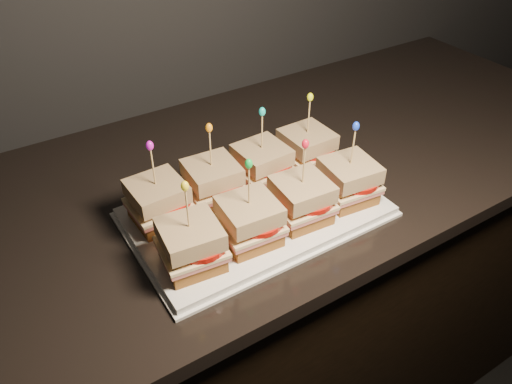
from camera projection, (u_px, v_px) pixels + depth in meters
granite_slab at (37, 252)px, 0.86m from camera, size 2.68×0.70×0.03m
platter at (256, 212)px, 0.91m from camera, size 0.44×0.27×0.02m
platter_rim at (256, 215)px, 0.91m from camera, size 0.45×0.29×0.01m
sandwich_0_bread_bot at (160, 214)px, 0.87m from camera, size 0.09×0.09×0.02m
sandwich_0_ham at (159, 207)px, 0.86m from camera, size 0.10×0.10×0.01m
sandwich_0_cheese at (159, 204)px, 0.86m from camera, size 0.10×0.10×0.01m
sandwich_0_tomato at (166, 200)px, 0.85m from camera, size 0.09×0.09×0.01m
sandwich_0_bread_top at (157, 191)px, 0.84m from camera, size 0.09×0.09×0.03m
sandwich_0_pick at (153, 169)px, 0.81m from camera, size 0.00×0.00×0.09m
sandwich_0_frill at (150, 146)px, 0.79m from camera, size 0.01×0.01×0.02m
sandwich_1_bread_bot at (213, 194)px, 0.92m from camera, size 0.09×0.09×0.02m
sandwich_1_ham at (213, 187)px, 0.91m from camera, size 0.10×0.10×0.01m
sandwich_1_cheese at (213, 184)px, 0.90m from camera, size 0.10×0.10×0.01m
sandwich_1_tomato at (220, 180)px, 0.90m from camera, size 0.09×0.09×0.01m
sandwich_1_bread_top at (212, 172)px, 0.89m from camera, size 0.09×0.09×0.03m
sandwich_1_pick at (211, 151)px, 0.86m from camera, size 0.00×0.00×0.09m
sandwich_1_frill at (209, 128)px, 0.83m from camera, size 0.01×0.01×0.02m
sandwich_2_bread_bot at (262, 177)px, 0.96m from camera, size 0.09×0.09×0.02m
sandwich_2_ham at (262, 170)px, 0.95m from camera, size 0.10×0.10×0.01m
sandwich_2_cheese at (262, 167)px, 0.95m from camera, size 0.10×0.10×0.01m
sandwich_2_tomato at (269, 163)px, 0.94m from camera, size 0.09×0.09×0.01m
sandwich_2_bread_top at (262, 155)px, 0.93m from camera, size 0.09×0.09×0.03m
sandwich_2_pick at (262, 134)px, 0.90m from camera, size 0.00×0.00×0.09m
sandwich_2_frill at (262, 112)px, 0.88m from camera, size 0.01×0.01×0.02m
sandwich_3_bread_bot at (306, 160)px, 1.00m from camera, size 0.09×0.09×0.02m
sandwich_3_ham at (306, 154)px, 1.00m from camera, size 0.10×0.09×0.01m
sandwich_3_cheese at (306, 151)px, 0.99m from camera, size 0.10×0.10×0.01m
sandwich_3_tomato at (313, 147)px, 0.99m from camera, size 0.09×0.09×0.01m
sandwich_3_bread_top at (307, 139)px, 0.97m from camera, size 0.09×0.09×0.03m
sandwich_3_pick at (309, 119)px, 0.95m from camera, size 0.00×0.00×0.09m
sandwich_3_frill at (310, 97)px, 0.92m from camera, size 0.01×0.01×0.02m
sandwich_4_bread_bot at (193, 257)px, 0.79m from camera, size 0.10×0.10×0.02m
sandwich_4_ham at (192, 250)px, 0.78m from camera, size 0.10×0.10×0.01m
sandwich_4_cheese at (191, 247)px, 0.77m from camera, size 0.11×0.10×0.01m
sandwich_4_tomato at (200, 243)px, 0.77m from camera, size 0.09×0.09×0.01m
sandwich_4_bread_top at (190, 234)px, 0.76m from camera, size 0.10×0.10×0.03m
sandwich_4_pick at (187, 211)px, 0.73m from camera, size 0.00×0.00×0.09m
sandwich_4_frill at (185, 186)px, 0.70m from camera, size 0.01×0.01×0.02m
sandwich_5_bread_bot at (249, 234)px, 0.83m from camera, size 0.09×0.09×0.02m
sandwich_5_ham at (249, 226)px, 0.82m from camera, size 0.10×0.10×0.01m
sandwich_5_cheese at (249, 223)px, 0.82m from camera, size 0.10×0.10×0.01m
sandwich_5_tomato at (258, 219)px, 0.81m from camera, size 0.09×0.09×0.01m
sandwich_5_bread_top at (249, 210)px, 0.80m from camera, size 0.09×0.09×0.03m
sandwich_5_pick at (249, 188)px, 0.77m from camera, size 0.00×0.00×0.09m
sandwich_5_frill at (249, 164)px, 0.75m from camera, size 0.01×0.01×0.02m
sandwich_6_bread_bot at (301, 212)px, 0.87m from camera, size 0.09×0.09×0.02m
sandwich_6_ham at (301, 205)px, 0.87m from camera, size 0.10×0.10×0.01m
sandwich_6_cheese at (301, 202)px, 0.86m from camera, size 0.10×0.10×0.01m
sandwich_6_tomato at (309, 198)px, 0.86m from camera, size 0.09×0.09×0.01m
sandwich_6_bread_top at (302, 189)px, 0.84m from camera, size 0.09×0.09×0.03m
sandwich_6_pick at (304, 167)px, 0.82m from camera, size 0.00×0.00×0.09m
sandwich_6_frill at (305, 144)px, 0.79m from camera, size 0.01×0.01×0.02m
sandwich_7_bread_bot at (347, 193)px, 0.92m from camera, size 0.10×0.10×0.02m
sandwich_7_ham at (348, 186)px, 0.91m from camera, size 0.10×0.10×0.01m
sandwich_7_cheese at (348, 183)px, 0.91m from camera, size 0.11×0.10×0.01m
sandwich_7_tomato at (356, 179)px, 0.90m from camera, size 0.09×0.09×0.01m
sandwich_7_bread_top at (350, 170)px, 0.89m from camera, size 0.10×0.10×0.03m
sandwich_7_pick at (353, 149)px, 0.86m from camera, size 0.00×0.00×0.09m
sandwich_7_frill at (356, 126)px, 0.83m from camera, size 0.01×0.01×0.02m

